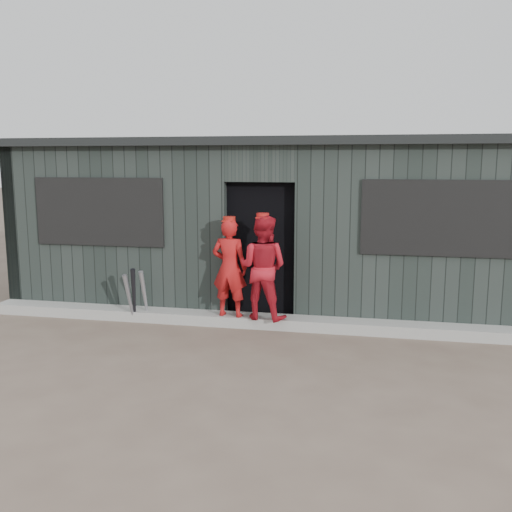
% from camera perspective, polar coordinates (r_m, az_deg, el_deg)
% --- Properties ---
extents(ground, '(80.00, 80.00, 0.00)m').
position_cam_1_polar(ground, '(6.38, -3.36, -11.52)').
color(ground, brown).
rests_on(ground, ground).
extents(curb, '(8.00, 0.36, 0.15)m').
position_cam_1_polar(curb, '(8.04, 0.03, -6.50)').
color(curb, '#959691').
rests_on(curb, ground).
extents(bat_left, '(0.09, 0.32, 0.77)m').
position_cam_1_polar(bat_left, '(8.31, -11.08, -3.92)').
color(bat_left, '#96969E').
rests_on(bat_left, ground).
extents(bat_mid, '(0.10, 0.28, 0.73)m').
position_cam_1_polar(bat_mid, '(8.29, -12.55, -4.15)').
color(bat_mid, gray).
rests_on(bat_mid, ground).
extents(bat_right, '(0.18, 0.32, 0.82)m').
position_cam_1_polar(bat_right, '(8.26, -12.11, -3.88)').
color(bat_right, black).
rests_on(bat_right, ground).
extents(player_red_left, '(0.52, 0.37, 1.37)m').
position_cam_1_polar(player_red_left, '(7.87, -2.66, -1.18)').
color(player_red_left, '#B11516').
rests_on(player_red_left, curb).
extents(player_red_right, '(0.78, 0.66, 1.43)m').
position_cam_1_polar(player_red_right, '(7.73, 0.67, -1.14)').
color(player_red_right, '#B31622').
rests_on(player_red_right, curb).
extents(player_grey_back, '(0.72, 0.59, 1.26)m').
position_cam_1_polar(player_grey_back, '(8.38, 1.89, -1.93)').
color(player_grey_back, '#B8B8B8').
rests_on(player_grey_back, ground).
extents(dugout, '(8.30, 3.30, 2.62)m').
position_cam_1_polar(dugout, '(9.44, 2.11, 3.37)').
color(dugout, black).
rests_on(dugout, ground).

